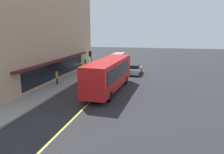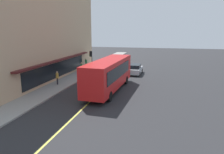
# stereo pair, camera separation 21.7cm
# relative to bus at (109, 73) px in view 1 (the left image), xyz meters

# --- Properties ---
(ground) EXTENTS (120.00, 120.00, 0.00)m
(ground) POSITION_rel_bus_xyz_m (0.99, 0.85, -1.99)
(ground) COLOR #28282B
(sidewalk) EXTENTS (80.00, 2.95, 0.15)m
(sidewalk) POSITION_rel_bus_xyz_m (0.99, 6.50, -1.91)
(sidewalk) COLOR gray
(sidewalk) RESTS_ON ground
(lane_centre_stripe) EXTENTS (36.00, 0.16, 0.01)m
(lane_centre_stripe) POSITION_rel_bus_xyz_m (0.99, 0.85, -1.98)
(lane_centre_stripe) COLOR #D8D14C
(lane_centre_stripe) RESTS_ON ground
(storefront_building) EXTENTS (27.38, 12.20, 15.91)m
(storefront_building) POSITION_rel_bus_xyz_m (3.72, 13.77, 5.96)
(storefront_building) COLOR tan
(storefront_building) RESTS_ON ground
(bus) EXTENTS (11.24, 3.08, 3.50)m
(bus) POSITION_rel_bus_xyz_m (0.00, 0.00, 0.00)
(bus) COLOR red
(bus) RESTS_ON ground
(traffic_light) EXTENTS (0.30, 0.52, 3.20)m
(traffic_light) POSITION_rel_bus_xyz_m (10.51, 5.76, 0.55)
(traffic_light) COLOR #2D2D33
(traffic_light) RESTS_ON sidewalk
(car_black) EXTENTS (4.38, 2.03, 1.52)m
(car_black) POSITION_rel_bus_xyz_m (9.53, 3.86, -1.24)
(car_black) COLOR black
(car_black) RESTS_ON ground
(car_silver) EXTENTS (4.35, 1.95, 1.52)m
(car_silver) POSITION_rel_bus_xyz_m (10.03, -1.61, -1.24)
(car_silver) COLOR #B7BABF
(car_silver) RESTS_ON ground
(pedestrian_mid_block) EXTENTS (0.34, 0.34, 1.86)m
(pedestrian_mid_block) POSITION_rel_bus_xyz_m (6.83, 6.01, -0.70)
(pedestrian_mid_block) COLOR black
(pedestrian_mid_block) RESTS_ON sidewalk
(pedestrian_near_storefront) EXTENTS (0.34, 0.34, 1.65)m
(pedestrian_near_storefront) POSITION_rel_bus_xyz_m (0.68, 6.74, -0.85)
(pedestrian_near_storefront) COLOR black
(pedestrian_near_storefront) RESTS_ON sidewalk
(pedestrian_at_corner) EXTENTS (0.34, 0.34, 1.69)m
(pedestrian_at_corner) POSITION_rel_bus_xyz_m (12.55, 7.41, -0.82)
(pedestrian_at_corner) COLOR black
(pedestrian_at_corner) RESTS_ON sidewalk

